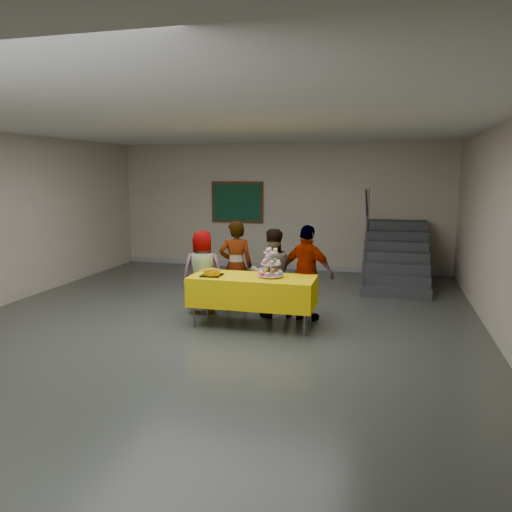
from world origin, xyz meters
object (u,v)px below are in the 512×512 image
Objects in this scene: noticeboard at (237,202)px; bear_cake at (212,272)px; cupcake_stand at (271,267)px; schoolchild_d at (307,273)px; schoolchild_c at (272,273)px; schoolchild_b at (236,266)px; schoolchild_a at (203,272)px; bake_table at (253,290)px; staircase at (395,259)px.

bear_cake is at bearing -77.88° from noticeboard.
schoolchild_d reaches higher than cupcake_stand.
noticeboard reaches higher than schoolchild_d.
bear_cake is at bearing 19.14° from schoolchild_c.
schoolchild_b is 4.10m from noticeboard.
schoolchild_a is at bearing 10.39° from schoolchild_b.
bake_table is 4.22× the size of cupcake_stand.
cupcake_stand is at bearing 8.34° from bear_cake.
cupcake_stand is 4.22m from staircase.
bake_table is 1.45× the size of noticeboard.
bear_cake reaches higher than bake_table.
bake_table is at bearing -70.63° from noticeboard.
schoolchild_c is 3.76m from staircase.
schoolchild_b is 4.01m from staircase.
bear_cake is at bearing -170.20° from bake_table.
staircase is at bearing -144.47° from schoolchild_c.
schoolchild_a is at bearing -133.81° from staircase.
bake_table is 5.01m from noticeboard.
schoolchild_c is at bearing 149.33° from schoolchild_b.
schoolchild_b is 0.64× the size of staircase.
bear_cake is at bearing -125.15° from staircase.
schoolchild_b reaches higher than schoolchild_d.
bear_cake is 0.75m from schoolchild_a.
schoolchild_b reaches higher than cupcake_stand.
schoolchild_c is 0.95× the size of schoolchild_d.
staircase is 1.85× the size of noticeboard.
schoolchild_c is at bearing -66.08° from noticeboard.
schoolchild_a is at bearing -81.29° from noticeboard.
schoolchild_a reaches higher than cupcake_stand.
bear_cake is 0.25× the size of schoolchild_c.
bake_table is at bearing -174.97° from cupcake_stand.
cupcake_stand is at bearing -116.27° from staircase.
noticeboard is (-3.76, 0.84, 1.11)m from staircase.
schoolchild_c reaches higher than schoolchild_a.
schoolchild_d reaches higher than bake_table.
schoolchild_b reaches higher than schoolchild_a.
noticeboard reaches higher than staircase.
schoolchild_b is at bearing -38.04° from schoolchild_c.
staircase reaches higher than schoolchild_a.
schoolchild_c is 4.50m from noticeboard.
noticeboard is at bearing -89.14° from schoolchild_b.
schoolchild_d is 1.17× the size of noticeboard.
schoolchild_a is 0.90× the size of schoolchild_b.
bake_table is 0.94m from schoolchild_b.
schoolchild_c is at bearing -121.62° from staircase.
schoolchild_d is (1.25, -0.27, -0.01)m from schoolchild_b.
schoolchild_a reaches higher than bake_table.
schoolchild_a is at bearing 18.41° from schoolchild_d.
cupcake_stand is 0.70m from schoolchild_d.
schoolchild_b is 1.01× the size of schoolchild_d.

